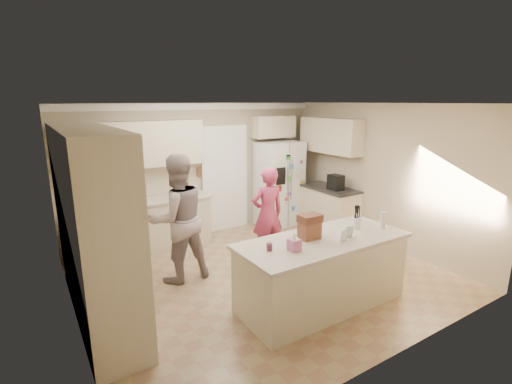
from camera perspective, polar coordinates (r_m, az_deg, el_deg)
floor at (r=5.89m, az=1.02°, el=-12.81°), size 5.20×4.60×0.02m
ceiling at (r=5.27m, az=1.15°, el=13.58°), size 5.20×4.60×0.02m
wall_back at (r=7.43m, az=-8.79°, el=3.34°), size 5.20×0.02×2.60m
wall_front at (r=3.82m, az=20.71°, el=-7.57°), size 5.20×0.02×2.60m
wall_left at (r=4.60m, az=-27.28°, el=-4.60°), size 0.02×4.60×2.60m
wall_right at (r=7.18m, az=18.78°, el=2.39°), size 0.02×4.60×2.60m
crown_back at (r=7.26m, az=-8.99°, el=12.86°), size 5.20×0.08×0.12m
pantry_bank at (r=4.86m, az=-23.72°, el=-4.85°), size 0.60×2.60×2.35m
back_base_cab at (r=6.99m, az=-16.18°, el=-5.03°), size 2.20×0.60×0.88m
back_countertop at (r=6.85m, az=-16.41°, el=-1.41°), size 2.24×0.63×0.04m
back_upper_cab at (r=6.79m, az=-17.31°, el=7.02°), size 2.20×0.35×0.80m
doorway_opening at (r=7.68m, az=-4.87°, el=1.89°), size 0.90×0.06×2.10m
doorway_casing at (r=7.65m, az=-4.75°, el=1.85°), size 1.02×0.03×2.22m
wall_frame_upper at (r=7.36m, az=-8.59°, el=5.22°), size 0.15×0.02×0.20m
wall_frame_lower at (r=7.40m, az=-8.51°, el=3.15°), size 0.15×0.02×0.20m
refrigerator at (r=8.00m, az=3.53°, el=1.30°), size 0.92×0.72×1.80m
fridge_seam at (r=7.72m, az=5.07°, el=0.82°), size 0.02×0.02×1.78m
fridge_dispenser at (r=7.53m, az=3.82°, el=2.45°), size 0.22×0.03×0.35m
fridge_handle_l at (r=7.65m, az=4.86°, el=1.84°), size 0.02×0.02×0.85m
fridge_handle_r at (r=7.71m, az=5.45°, el=1.92°), size 0.02×0.02×0.85m
over_fridge_cab at (r=7.97m, az=2.63°, el=9.99°), size 0.95×0.35×0.45m
right_base_cab at (r=7.81m, az=11.17°, el=-2.74°), size 0.60×1.20×0.88m
right_countertop at (r=7.69m, az=11.28°, el=0.54°), size 0.63×1.24×0.04m
right_upper_cab at (r=7.76m, az=11.35°, el=8.52°), size 0.35×1.50×0.70m
coffee_maker at (r=7.48m, az=12.16°, el=1.47°), size 0.22×0.28×0.30m
island_base at (r=5.03m, az=10.07°, el=-12.25°), size 2.20×0.90×0.88m
island_top at (r=4.85m, az=10.30°, el=-7.35°), size 2.28×0.96×0.05m
utensil_crock at (r=5.29m, az=15.21°, el=-4.67°), size 0.13×0.13×0.15m
tissue_box at (r=4.41m, az=5.90°, el=-8.07°), size 0.13×0.13×0.14m
tissue_plume at (r=4.37m, az=5.94°, el=-6.73°), size 0.08×0.08×0.08m
dollhouse_body at (r=4.78m, az=8.22°, el=-5.87°), size 0.26×0.18×0.22m
dollhouse_roof at (r=4.72m, az=8.29°, el=-4.04°), size 0.28×0.20×0.10m
jam_jar at (r=4.39m, az=2.07°, el=-8.45°), size 0.07×0.07×0.09m
greeting_card_a at (r=4.78m, az=13.32°, el=-6.49°), size 0.12×0.06×0.16m
greeting_card_b at (r=4.91m, az=14.14°, el=-5.96°), size 0.12×0.05×0.16m
water_bottle at (r=5.37m, az=18.99°, el=-4.15°), size 0.07×0.07×0.24m
shaker_salt at (r=5.52m, az=15.10°, el=-4.18°), size 0.05×0.05×0.09m
shaker_pepper at (r=5.57m, az=15.59°, el=-4.05°), size 0.05×0.05×0.09m
teen_boy at (r=5.56m, az=-12.00°, el=-4.05°), size 0.96×0.76×1.91m
teen_girl at (r=6.21m, az=1.78°, el=-3.41°), size 0.61×0.43×1.59m
fridge_magnets at (r=7.72m, az=5.10°, el=0.80°), size 0.76×0.02×1.44m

